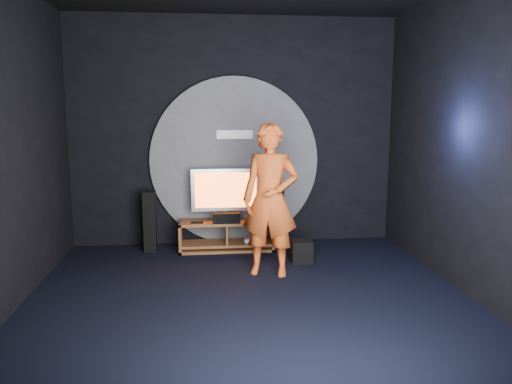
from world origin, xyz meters
TOP-DOWN VIEW (x-y plane):
  - floor at (0.00, 0.00)m, footprint 5.00×5.00m
  - back_wall at (0.00, 2.50)m, footprint 5.00×0.04m
  - front_wall at (0.00, -2.50)m, footprint 5.00×0.04m
  - left_wall at (-2.50, 0.00)m, footprint 0.04×5.00m
  - right_wall at (2.50, 0.00)m, footprint 0.04×5.00m
  - wall_disc_panel at (0.00, 2.44)m, footprint 2.60×0.11m
  - media_console at (-0.15, 2.05)m, footprint 1.41×0.45m
  - tv at (-0.16, 2.12)m, footprint 1.03×0.22m
  - center_speaker at (-0.16, 1.90)m, footprint 0.40×0.15m
  - remote at (-0.59, 1.93)m, footprint 0.18×0.05m
  - tower_speaker_left at (-1.29, 2.09)m, footprint 0.18×0.20m
  - tower_speaker_right at (0.62, 2.10)m, footprint 0.18×0.20m
  - subwoofer at (0.85, 1.33)m, footprint 0.29×0.29m
  - player at (0.35, 0.89)m, footprint 0.81×0.65m

SIDE VIEW (x-z plane):
  - floor at x=0.00m, z-range 0.00..0.00m
  - subwoofer at x=0.85m, z-range 0.00..0.31m
  - media_console at x=-0.15m, z-range -0.03..0.42m
  - tower_speaker_left at x=-1.29m, z-range 0.00..0.91m
  - tower_speaker_right at x=0.62m, z-range 0.00..0.91m
  - remote at x=-0.59m, z-range 0.45..0.47m
  - center_speaker at x=-0.16m, z-range 0.45..0.60m
  - tv at x=-0.16m, z-range 0.49..1.26m
  - player at x=0.35m, z-range 0.00..1.95m
  - wall_disc_panel at x=0.00m, z-range 0.00..2.60m
  - back_wall at x=0.00m, z-range 0.00..3.50m
  - front_wall at x=0.00m, z-range 0.00..3.50m
  - left_wall at x=-2.50m, z-range 0.00..3.50m
  - right_wall at x=2.50m, z-range 0.00..3.50m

